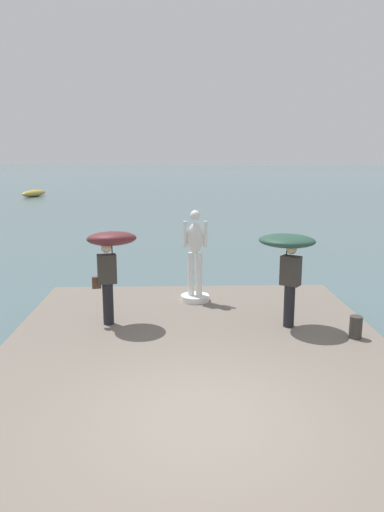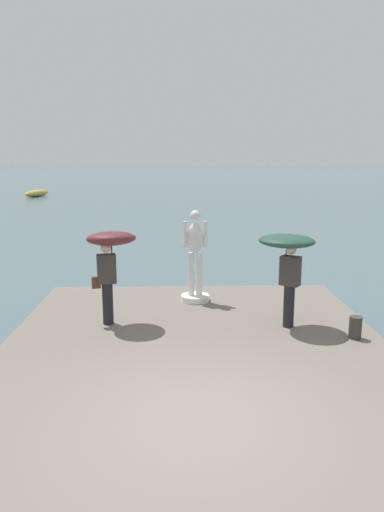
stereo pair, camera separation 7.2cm
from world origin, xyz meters
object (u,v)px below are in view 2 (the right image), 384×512
onlooker_right (287,251)px  boat_mid (37,193)px  statue_white_figure (195,263)px  onlooker_left (110,250)px  mooring_bollard (355,328)px

onlooker_right → boat_mid: bearing=112.7°
statue_white_figure → onlooker_left: (-1.80, -1.55, 0.64)m
onlooker_right → boat_mid: onlooker_right is taller
onlooker_left → boat_mid: onlooker_left is taller
mooring_bollard → onlooker_left: bearing=168.0°
statue_white_figure → onlooker_right: size_ratio=1.15×
onlooker_left → boat_mid: 40.84m
onlooker_left → onlooker_right: 3.60m
statue_white_figure → onlooker_left: size_ratio=1.10×
onlooker_left → mooring_bollard: (4.79, -1.02, -1.35)m
statue_white_figure → onlooker_right: 2.63m
statue_white_figure → boat_mid: 39.96m
statue_white_figure → mooring_bollard: bearing=-40.7°
onlooker_right → mooring_bollard: 1.96m
mooring_bollard → boat_mid: (-17.53, 39.78, -0.28)m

